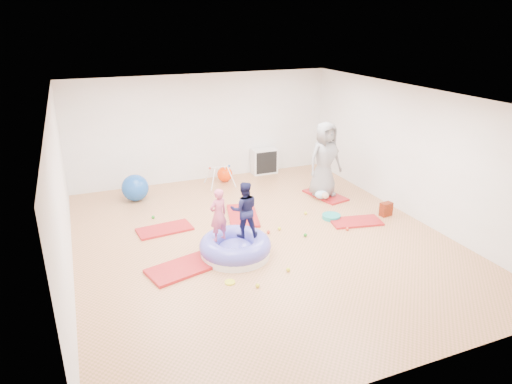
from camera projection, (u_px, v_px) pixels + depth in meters
name	position (u px, v px, depth m)	size (l,w,h in m)	color
room	(262.00, 172.00, 8.54)	(7.01, 8.01, 2.81)	tan
gym_mat_front_left	(186.00, 267.00, 7.97)	(1.31, 0.66, 0.05)	#A72A18
gym_mat_mid_left	(165.00, 229.00, 9.41)	(1.10, 0.55, 0.05)	#A72A18
gym_mat_center_back	(243.00, 215.00, 10.07)	(1.24, 0.62, 0.05)	#A72A18
gym_mat_right	(356.00, 222.00, 9.77)	(1.07, 0.53, 0.04)	#A72A18
gym_mat_rear_right	(325.00, 195.00, 11.23)	(1.12, 0.56, 0.05)	#A72A18
inflatable_cushion	(235.00, 248.00, 8.37)	(1.32, 1.32, 0.42)	white
child_pink	(218.00, 212.00, 8.09)	(0.36, 0.24, 0.99)	#C65070
child_navy	(244.00, 207.00, 8.23)	(0.51, 0.40, 1.06)	#15163B
adult_caregiver	(325.00, 159.00, 10.87)	(0.88, 0.58, 1.81)	gray
infant	(323.00, 194.00, 10.91)	(0.36, 0.37, 0.21)	#B9E3FF
ball_pit_balls	(268.00, 234.00, 9.19)	(3.68, 3.46, 0.07)	red
exercise_ball_blue	(135.00, 188.00, 10.87)	(0.64, 0.64, 0.64)	#174DA8
exercise_ball_orange	(225.00, 174.00, 12.18)	(0.41, 0.41, 0.41)	#FF3C05
infant_play_gym	(220.00, 173.00, 11.79)	(0.70, 0.66, 0.53)	silver
cube_shelf	(264.00, 161.00, 12.78)	(0.71, 0.35, 0.71)	silver
balance_disc	(331.00, 217.00, 9.96)	(0.40, 0.40, 0.09)	teal
backpack	(386.00, 209.00, 10.07)	(0.26, 0.16, 0.30)	#B52802
yellow_toy	(230.00, 282.00, 7.54)	(0.18, 0.18, 0.03)	yellow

